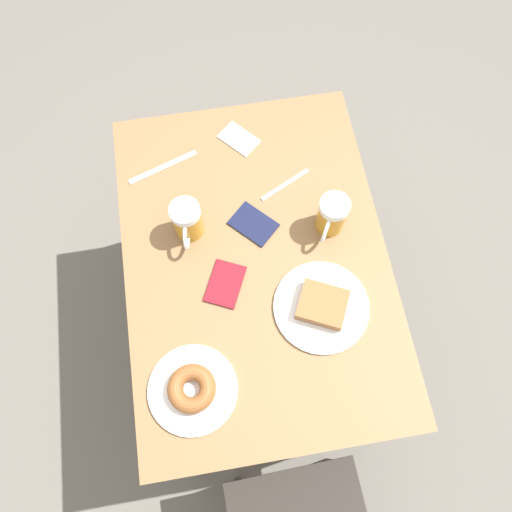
% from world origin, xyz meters
% --- Properties ---
extents(ground_plane, '(8.00, 8.00, 0.00)m').
position_xyz_m(ground_plane, '(0.00, 0.00, 0.00)').
color(ground_plane, '#666059').
extents(table, '(0.74, 1.05, 0.77)m').
position_xyz_m(table, '(0.00, 0.00, 0.70)').
color(table, olive).
rests_on(table, ground_plane).
extents(plate_with_cake, '(0.26, 0.26, 0.05)m').
position_xyz_m(plate_with_cake, '(-0.15, 0.17, 0.79)').
color(plate_with_cake, white).
rests_on(plate_with_cake, table).
extents(plate_with_donut, '(0.23, 0.23, 0.05)m').
position_xyz_m(plate_with_donut, '(0.22, 0.33, 0.79)').
color(plate_with_donut, white).
rests_on(plate_with_donut, table).
extents(beer_mug_left, '(0.08, 0.13, 0.13)m').
position_xyz_m(beer_mug_left, '(0.17, -0.12, 0.84)').
color(beer_mug_left, '#C68C23').
rests_on(beer_mug_left, table).
extents(beer_mug_center, '(0.09, 0.12, 0.13)m').
position_xyz_m(beer_mug_center, '(-0.22, -0.07, 0.84)').
color(beer_mug_center, '#C68C23').
rests_on(beer_mug_center, table).
extents(napkin_folded, '(0.13, 0.14, 0.00)m').
position_xyz_m(napkin_folded, '(-0.01, -0.40, 0.78)').
color(napkin_folded, white).
rests_on(napkin_folded, table).
extents(fork, '(0.16, 0.09, 0.00)m').
position_xyz_m(fork, '(-0.12, -0.22, 0.78)').
color(fork, silver).
rests_on(fork, table).
extents(knife, '(0.21, 0.09, 0.00)m').
position_xyz_m(knife, '(0.23, -0.34, 0.78)').
color(knife, silver).
rests_on(knife, table).
extents(passport_near_edge, '(0.15, 0.15, 0.01)m').
position_xyz_m(passport_near_edge, '(-0.01, -0.11, 0.78)').
color(passport_near_edge, '#141938').
rests_on(passport_near_edge, table).
extents(passport_far_edge, '(0.13, 0.15, 0.01)m').
position_xyz_m(passport_far_edge, '(0.10, 0.06, 0.78)').
color(passport_far_edge, maroon).
rests_on(passport_far_edge, table).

